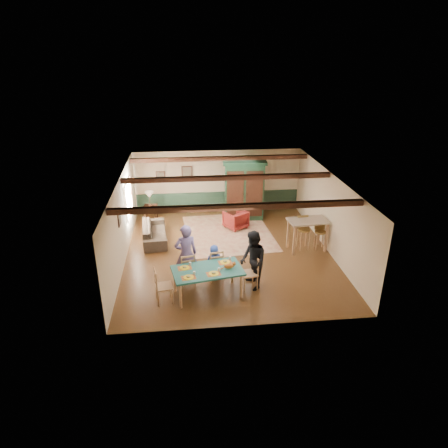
{
  "coord_description": "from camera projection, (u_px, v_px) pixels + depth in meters",
  "views": [
    {
      "loc": [
        -1.42,
        -12.23,
        6.46
      ],
      "look_at": [
        -0.16,
        -0.07,
        1.15
      ],
      "focal_mm": 32.0,
      "sensor_mm": 36.0,
      "label": 1
    }
  ],
  "objects": [
    {
      "name": "wall_right",
      "position": [
        330.0,
        213.0,
        13.66
      ],
      "size": [
        0.02,
        8.0,
        2.7
      ],
      "primitive_type": "cube",
      "color": "beige",
      "rests_on": "floor"
    },
    {
      "name": "cat",
      "position": [
        229.0,
        266.0,
        11.22
      ],
      "size": [
        0.41,
        0.22,
        0.2
      ],
      "primitive_type": null,
      "rotation": [
        0.0,
        0.0,
        0.18
      ],
      "color": "#BD5D21",
      "rests_on": "dining_table"
    },
    {
      "name": "dining_chair_end_left",
      "position": [
        164.0,
        286.0,
        11.0
      ],
      "size": [
        0.55,
        0.53,
        1.03
      ],
      "primitive_type": null,
      "rotation": [
        0.0,
        0.0,
        1.75
      ],
      "color": "#AE7E57",
      "rests_on": "floor"
    },
    {
      "name": "table_lamp",
      "position": [
        150.0,
        199.0,
        16.14
      ],
      "size": [
        0.34,
        0.34,
        0.61
      ],
      "primitive_type": null,
      "rotation": [
        0.0,
        0.0,
        -0.0
      ],
      "color": "#D0AE86",
      "rests_on": "end_table"
    },
    {
      "name": "wall_back",
      "position": [
        218.0,
        182.0,
        16.98
      ],
      "size": [
        7.0,
        0.02,
        2.7
      ],
      "primitive_type": "cube",
      "color": "beige",
      "rests_on": "floor"
    },
    {
      "name": "person_man",
      "position": [
        186.0,
        254.0,
        11.81
      ],
      "size": [
        0.75,
        0.56,
        1.87
      ],
      "primitive_type": "imported",
      "rotation": [
        0.0,
        0.0,
        3.32
      ],
      "color": "slate",
      "rests_on": "floor"
    },
    {
      "name": "picture_back_a",
      "position": [
        187.0,
        173.0,
        16.65
      ],
      "size": [
        0.45,
        0.04,
        0.55
      ],
      "primitive_type": null,
      "color": "#7D735B",
      "rests_on": "wall_back"
    },
    {
      "name": "bar_stool_left",
      "position": [
        304.0,
        233.0,
        13.97
      ],
      "size": [
        0.46,
        0.5,
        1.2
      ],
      "primitive_type": null,
      "rotation": [
        0.0,
        0.0,
        0.09
      ],
      "color": "#A07B3E",
      "rests_on": "floor"
    },
    {
      "name": "dining_table",
      "position": [
        208.0,
        282.0,
        11.37
      ],
      "size": [
        2.12,
        1.42,
        0.81
      ],
      "primitive_type": null,
      "rotation": [
        0.0,
        0.0,
        0.18
      ],
      "color": "#1B5852",
      "rests_on": "floor"
    },
    {
      "name": "bar_stool_right",
      "position": [
        320.0,
        235.0,
        13.98
      ],
      "size": [
        0.41,
        0.45,
        1.06
      ],
      "primitive_type": null,
      "rotation": [
        0.0,
        0.0,
        -0.1
      ],
      "color": "#A07B3E",
      "rests_on": "floor"
    },
    {
      "name": "sofa",
      "position": [
        155.0,
        232.0,
        14.74
      ],
      "size": [
        1.01,
        2.2,
        0.62
      ],
      "primitive_type": "imported",
      "rotation": [
        0.0,
        0.0,
        1.65
      ],
      "color": "#352B21",
      "rests_on": "floor"
    },
    {
      "name": "picture_left_wall",
      "position": [
        119.0,
        217.0,
        12.3
      ],
      "size": [
        0.04,
        0.42,
        0.52
      ],
      "primitive_type": null,
      "color": "#7D735B",
      "rests_on": "wall_left"
    },
    {
      "name": "ceiling_beam_mid",
      "position": [
        227.0,
        178.0,
        13.19
      ],
      "size": [
        6.95,
        0.16,
        0.16
      ],
      "primitive_type": "cube",
      "color": "black",
      "rests_on": "ceiling"
    },
    {
      "name": "dining_chair_far_right",
      "position": [
        215.0,
        264.0,
        12.12
      ],
      "size": [
        0.53,
        0.55,
        1.03
      ],
      "primitive_type": null,
      "rotation": [
        0.0,
        0.0,
        3.32
      ],
      "color": "#AE7E57",
      "rests_on": "floor"
    },
    {
      "name": "wall_left",
      "position": [
        122.0,
        222.0,
        13.0
      ],
      "size": [
        0.02,
        8.0,
        2.7
      ],
      "primitive_type": "cube",
      "color": "beige",
      "rests_on": "floor"
    },
    {
      "name": "picture_back_b",
      "position": [
        161.0,
        177.0,
        16.61
      ],
      "size": [
        0.38,
        0.04,
        0.48
      ],
      "primitive_type": null,
      "color": "#7D735B",
      "rests_on": "wall_back"
    },
    {
      "name": "wainscot_back",
      "position": [
        218.0,
        202.0,
        17.32
      ],
      "size": [
        6.95,
        0.03,
        0.9
      ],
      "primitive_type": "cube",
      "color": "#1C3526",
      "rests_on": "floor"
    },
    {
      "name": "ceiling",
      "position": [
        229.0,
        179.0,
        12.79
      ],
      "size": [
        7.0,
        8.0,
        0.02
      ],
      "primitive_type": "cube",
      "color": "white",
      "rests_on": "wall_back"
    },
    {
      "name": "window_left",
      "position": [
        128.0,
        198.0,
        14.47
      ],
      "size": [
        0.06,
        1.6,
        1.3
      ],
      "primitive_type": null,
      "color": "white",
      "rests_on": "wall_left"
    },
    {
      "name": "end_table",
      "position": [
        151.0,
        213.0,
        16.4
      ],
      "size": [
        0.6,
        0.6,
        0.66
      ],
      "primitive_type": null,
      "rotation": [
        0.0,
        0.0,
        -0.12
      ],
      "color": "black",
      "rests_on": "floor"
    },
    {
      "name": "ceiling_beam_back",
      "position": [
        220.0,
        158.0,
        15.57
      ],
      "size": [
        6.95,
        0.16,
        0.16
      ],
      "primitive_type": "cube",
      "color": "black",
      "rests_on": "ceiling"
    },
    {
      "name": "place_setting_near_left",
      "position": [
        188.0,
        276.0,
        10.79
      ],
      "size": [
        0.49,
        0.4,
        0.11
      ],
      "primitive_type": null,
      "rotation": [
        0.0,
        0.0,
        0.18
      ],
      "color": "yellow",
      "rests_on": "dining_table"
    },
    {
      "name": "area_rug",
      "position": [
        228.0,
        233.0,
        15.42
      ],
      "size": [
        3.48,
        4.04,
        0.01
      ],
      "primitive_type": "cube",
      "rotation": [
        0.0,
        0.0,
        0.07
      ],
      "color": "beige",
      "rests_on": "floor"
    },
    {
      "name": "armchair",
      "position": [
        236.0,
        219.0,
        15.73
      ],
      "size": [
        1.08,
        1.08,
        0.72
      ],
      "primitive_type": "imported",
      "rotation": [
        0.0,
        0.0,
        -2.58
      ],
      "color": "#551112",
      "rests_on": "floor"
    },
    {
      "name": "floor",
      "position": [
        228.0,
        253.0,
        13.87
      ],
      "size": [
        8.0,
        8.0,
        0.0
      ],
      "primitive_type": "plane",
      "color": "#462913",
      "rests_on": "ground"
    },
    {
      "name": "armoire",
      "position": [
        244.0,
        190.0,
        16.3
      ],
      "size": [
        1.79,
        0.83,
        2.46
      ],
      "primitive_type": "cube",
      "rotation": [
        0.0,
        0.0,
        -0.08
      ],
      "color": "#143321",
      "rests_on": "floor"
    },
    {
      "name": "place_setting_far_right",
      "position": [
        225.0,
        261.0,
        11.58
      ],
      "size": [
        0.49,
        0.4,
        0.11
      ],
      "primitive_type": null,
      "rotation": [
        0.0,
        0.0,
        0.18
      ],
      "color": "yellow",
      "rests_on": "dining_table"
    },
    {
      "name": "place_setting_near_center",
      "position": [
        214.0,
        272.0,
        10.97
      ],
      "size": [
        0.49,
        0.4,
        0.11
      ],
      "primitive_type": null,
      "rotation": [
        0.0,
        0.0,
        0.18
      ],
      "color": "yellow",
      "rests_on": "dining_table"
    },
    {
      "name": "counter_table",
      "position": [
        307.0,
        235.0,
        13.91
      ],
      "size": [
        1.43,
        0.92,
        1.13
      ],
      "primitive_type": null,
      "rotation": [
        0.0,
        0.0,
        0.1
      ],
      "color": "#B4A28C",
      "rests_on": "floor"
    },
    {
      "name": "dining_chair_far_left",
      "position": [
        187.0,
        268.0,
        11.9
      ],
      "size": [
        0.53,
        0.55,
        1.03
      ],
      "primitive_type": null,
      "rotation": [
        0.0,
        0.0,
        3.32
      ],
      "color": "#AE7E57",
      "rests_on": "floor"
    },
    {
      "name": "ceiling_beam_front",
      "position": [
        239.0,
        207.0,
        10.73
      ],
      "size": [
        6.95,
        0.16,
        0.16
      ],
      "primitive_type": "cube",
      "color": "black",
      "rests_on": "ceiling"
    },
    {
      "name": "dining_chair_end_right",
      "position": [
        249.0,
        273.0,
        11.65
      ],
      "size": [
        0.55,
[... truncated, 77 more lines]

